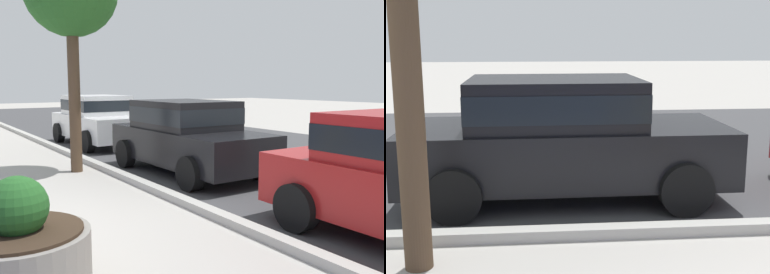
# 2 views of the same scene
# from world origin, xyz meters

# --- Properties ---
(street_surface) EXTENTS (60.00, 9.00, 0.01)m
(street_surface) POSITION_xyz_m (0.00, 7.50, 0.00)
(street_surface) COLOR #424244
(street_surface) RESTS_ON ground
(curb_stone) EXTENTS (60.00, 0.20, 0.12)m
(curb_stone) POSITION_xyz_m (0.00, 2.90, 0.06)
(curb_stone) COLOR #B2AFA8
(curb_stone) RESTS_ON ground
(parked_car_black) EXTENTS (4.11, 1.94, 1.56)m
(parked_car_black) POSITION_xyz_m (-1.83, 4.30, 0.84)
(parked_car_black) COLOR black
(parked_car_black) RESTS_ON ground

